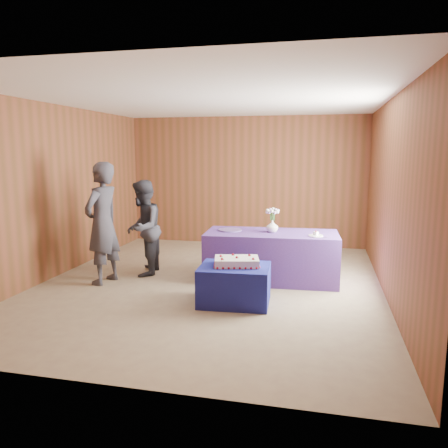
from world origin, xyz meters
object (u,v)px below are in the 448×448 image
(vase, at_px, (272,226))
(guest_right, at_px, (143,228))
(sheet_cake, at_px, (237,262))
(guest_left, at_px, (102,223))
(cake_table, at_px, (235,285))
(serving_table, at_px, (271,256))

(vase, relative_size, guest_right, 0.12)
(guest_right, bearing_deg, sheet_cake, 51.23)
(vase, bearing_deg, guest_right, -175.46)
(vase, xyz_separation_m, guest_left, (-2.45, -0.71, 0.07))
(guest_right, bearing_deg, vase, 85.37)
(vase, height_order, guest_left, guest_left)
(cake_table, relative_size, vase, 4.84)
(serving_table, xyz_separation_m, vase, (0.01, 0.02, 0.47))
(serving_table, xyz_separation_m, sheet_cake, (-0.32, -1.12, 0.18))
(guest_left, bearing_deg, guest_right, 154.28)
(cake_table, relative_size, guest_left, 0.49)
(cake_table, distance_m, serving_table, 1.21)
(cake_table, relative_size, serving_table, 0.45)
(sheet_cake, xyz_separation_m, guest_right, (-1.72, 0.98, 0.21))
(vase, distance_m, guest_left, 2.56)
(vase, bearing_deg, serving_table, -107.33)
(cake_table, xyz_separation_m, guest_right, (-1.70, 1.01, 0.51))
(sheet_cake, bearing_deg, serving_table, 61.28)
(sheet_cake, relative_size, guest_left, 0.37)
(guest_left, relative_size, guest_right, 1.19)
(sheet_cake, distance_m, guest_left, 2.20)
(serving_table, bearing_deg, guest_right, -179.35)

